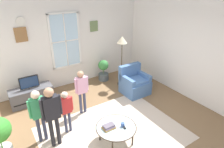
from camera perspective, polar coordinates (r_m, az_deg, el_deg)
name	(u,v)px	position (r m, az deg, el deg)	size (l,w,h in m)	color
ground_plane	(113,130)	(4.76, 0.43, -16.22)	(5.99, 6.14, 0.02)	brown
back_wall	(65,42)	(6.37, -13.81, 9.08)	(5.39, 0.17, 2.91)	silver
side_wall_right	(197,51)	(5.84, 23.87, 6.17)	(0.12, 5.54, 2.91)	silver
area_rug	(113,133)	(4.67, 0.26, -16.96)	(3.11, 2.37, 0.01)	#C6B29E
tv_stand	(32,95)	(6.03, -22.57, -5.82)	(1.16, 0.47, 0.46)	#4C4C51
television	(29,82)	(5.84, -23.24, -2.23)	(0.51, 0.08, 0.37)	#4C4C4C
armchair	(134,83)	(6.06, 6.58, -2.72)	(0.76, 0.74, 0.87)	#476B9E
coffee_table	(116,128)	(4.19, 1.20, -15.54)	(0.86, 0.86, 0.44)	#99B2B7
book_stack	(109,127)	(4.12, -0.95, -15.25)	(0.26, 0.19, 0.08)	olive
cup	(123,125)	(4.16, 3.18, -14.69)	(0.08, 0.08, 0.09)	#334C8C
remote_near_books	(124,127)	(4.16, 3.55, -15.27)	(0.04, 0.14, 0.02)	black
person_green_shirt	(38,111)	(4.29, -20.91, -10.10)	(0.37, 0.17, 1.24)	#333851
person_red_shirt	(66,108)	(4.43, -13.40, -9.60)	(0.32, 0.14, 1.06)	#333851
person_black_shirt	(52,111)	(4.04, -17.36, -10.39)	(0.42, 0.19, 1.38)	black
person_pink_shirt	(82,88)	(4.95, -8.97, -3.96)	(0.36, 0.17, 1.21)	#333851
potted_plant_by_window	(103,70)	(6.81, -2.55, 1.22)	(0.36, 0.36, 0.74)	#4C565B
floor_lamp	(122,45)	(6.15, 2.97, 8.60)	(0.32, 0.32, 1.67)	black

